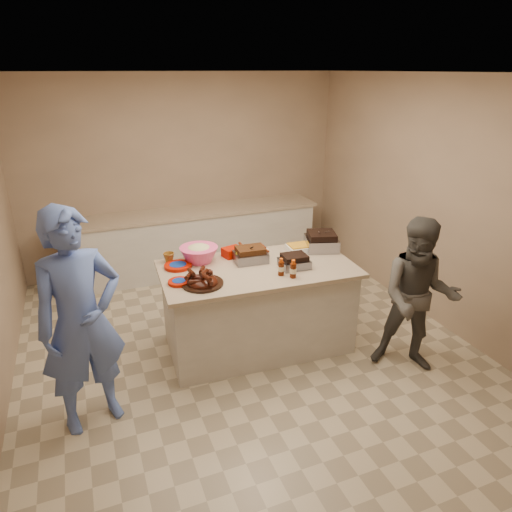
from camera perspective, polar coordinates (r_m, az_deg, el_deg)
name	(u,v)px	position (r m, az deg, el deg)	size (l,w,h in m)	color
room	(248,349)	(4.89, -1.05, -11.58)	(4.50, 5.00, 2.70)	tan
back_counter	(193,241)	(6.57, -7.85, 1.88)	(3.60, 0.64, 0.90)	beige
island	(258,345)	(4.96, 0.22, -11.05)	(1.92, 1.01, 0.91)	beige
rib_platter	(203,284)	(4.19, -6.68, -3.54)	(0.38, 0.38, 0.15)	#3D1208
pulled_pork_tray	(250,261)	(4.65, -0.71, -0.68)	(0.33, 0.25, 0.10)	#47230F
brisket_tray	(294,267)	(4.53, 4.79, -1.40)	(0.28, 0.23, 0.08)	black
roasting_pan	(321,249)	(5.01, 8.13, 0.84)	(0.33, 0.33, 0.13)	gray
coleslaw_bowl	(199,261)	(4.69, -7.08, -0.68)	(0.39, 0.39, 0.27)	#F24C88
sausage_plate	(253,252)	(4.90, -0.36, 0.54)	(0.34, 0.34, 0.06)	silver
mac_cheese_dish	(301,251)	(4.95, 5.61, 0.68)	(0.29, 0.21, 0.08)	gold
bbq_bottle_a	(281,275)	(4.35, 3.14, -2.39)	(0.06, 0.06, 0.17)	#451604
bbq_bottle_b	(293,277)	(4.31, 4.63, -2.68)	(0.06, 0.06, 0.18)	#451604
mustard_bottle	(237,263)	(4.62, -2.40, -0.86)	(0.04, 0.04, 0.12)	yellow
sauce_bowl	(252,257)	(4.77, -0.49, -0.08)	(0.13, 0.04, 0.13)	silver
plate_stack_large	(178,267)	(4.58, -9.71, -1.42)	(0.27, 0.27, 0.03)	#A21100
plate_stack_small	(179,283)	(4.24, -9.59, -3.39)	(0.20, 0.20, 0.03)	#A21100
plastic_cup	(169,262)	(4.71, -10.78, -0.79)	(0.11, 0.10, 0.11)	brown
basket_stack	(232,256)	(4.78, -2.98, -0.04)	(0.19, 0.14, 0.10)	#A21100
guest_blue	(97,418)	(4.30, -19.24, -18.53)	(0.68, 1.85, 0.44)	#5572C7
guest_gray	(408,365)	(4.90, 18.45, -12.80)	(0.74, 1.52, 0.58)	#54514C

